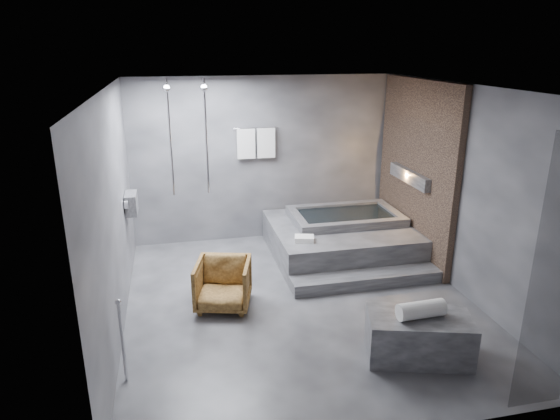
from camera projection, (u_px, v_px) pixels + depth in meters
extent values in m
plane|color=#303033|center=(300.00, 302.00, 6.67)|extent=(5.00, 5.00, 0.00)
cube|color=#505053|center=(303.00, 88.00, 5.79)|extent=(4.50, 5.00, 0.04)
cube|color=#3B3B40|center=(264.00, 160.00, 8.55)|extent=(4.50, 0.04, 2.80)
cube|color=#3B3B40|center=(382.00, 296.00, 3.91)|extent=(4.50, 0.04, 2.80)
cube|color=#3B3B40|center=(113.00, 215.00, 5.77)|extent=(0.04, 5.00, 2.80)
cube|color=#3B3B40|center=(463.00, 192.00, 6.69)|extent=(0.04, 5.00, 2.80)
cube|color=#82634C|center=(416.00, 170.00, 7.84)|extent=(0.10, 2.40, 2.78)
cube|color=#FF9938|center=(410.00, 176.00, 7.85)|extent=(0.14, 1.20, 0.20)
cube|color=gray|center=(131.00, 203.00, 7.18)|extent=(0.16, 0.42, 0.30)
imported|color=beige|center=(132.00, 208.00, 7.10)|extent=(0.08, 0.08, 0.21)
imported|color=beige|center=(133.00, 206.00, 7.30)|extent=(0.07, 0.07, 0.15)
cylinder|color=silver|center=(206.00, 137.00, 7.77)|extent=(0.04, 0.04, 1.80)
cylinder|color=silver|center=(170.00, 139.00, 7.65)|extent=(0.04, 0.04, 1.80)
cylinder|color=silver|center=(256.00, 128.00, 8.29)|extent=(0.75, 0.02, 0.02)
cube|color=white|center=(246.00, 144.00, 8.31)|extent=(0.30, 0.06, 0.50)
cube|color=white|center=(266.00, 143.00, 8.38)|extent=(0.30, 0.06, 0.50)
cylinder|color=silver|center=(123.00, 342.00, 4.98)|extent=(0.04, 0.04, 0.90)
cube|color=black|center=(558.00, 279.00, 4.31)|extent=(0.55, 0.01, 2.60)
cube|color=#353538|center=(340.00, 239.00, 8.15)|extent=(2.20, 2.00, 0.50)
cube|color=#353538|center=(366.00, 280.00, 7.11)|extent=(2.20, 0.36, 0.18)
cube|color=#363639|center=(419.00, 336.00, 5.44)|extent=(1.23, 0.89, 0.50)
imported|color=#4B3012|center=(223.00, 284.00, 6.47)|extent=(0.84, 0.85, 0.64)
cylinder|color=white|center=(421.00, 310.00, 5.31)|extent=(0.53, 0.21, 0.19)
cube|color=white|center=(304.00, 239.00, 7.40)|extent=(0.33, 0.27, 0.08)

